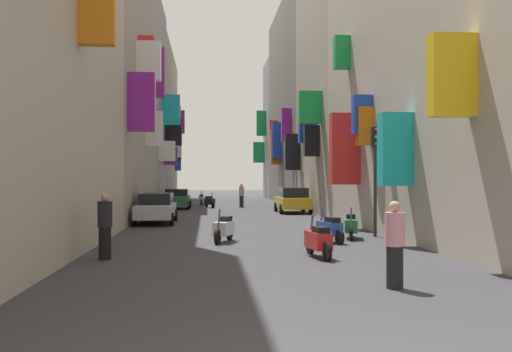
# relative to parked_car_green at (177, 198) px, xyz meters

# --- Properties ---
(ground_plane) EXTENTS (140.00, 140.00, 0.00)m
(ground_plane) POSITION_rel_parked_car_green_xyz_m (3.70, -5.21, -0.74)
(ground_plane) COLOR #38383D
(building_left_mid_a) EXTENTS (7.19, 15.65, 13.96)m
(building_left_mid_a) POSITION_rel_parked_car_green_xyz_m (-4.29, -8.57, 6.24)
(building_left_mid_a) COLOR #9E9384
(building_left_mid_a) RESTS_ON ground
(building_left_mid_b) EXTENTS (7.36, 8.27, 15.62)m
(building_left_mid_b) POSITION_rel_parked_car_green_xyz_m (-4.28, 3.41, 7.05)
(building_left_mid_b) COLOR gray
(building_left_mid_b) RESTS_ON ground
(building_left_mid_c) EXTENTS (7.31, 17.25, 14.82)m
(building_left_mid_c) POSITION_rel_parked_car_green_xyz_m (-4.29, 16.16, 6.66)
(building_left_mid_c) COLOR #9E9384
(building_left_mid_c) RESTS_ON ground
(building_right_mid_a) EXTENTS (7.25, 13.57, 14.05)m
(building_right_mid_a) POSITION_rel_parked_car_green_xyz_m (11.68, -16.99, 6.27)
(building_right_mid_a) COLOR #B2A899
(building_right_mid_a) RESTS_ON ground
(building_right_mid_b) EXTENTS (7.33, 10.79, 19.49)m
(building_right_mid_b) POSITION_rel_parked_car_green_xyz_m (11.69, -4.81, 8.98)
(building_right_mid_b) COLOR #9E9384
(building_right_mid_b) RESTS_ON ground
(building_right_mid_c) EXTENTS (6.89, 18.03, 17.92)m
(building_right_mid_c) POSITION_rel_parked_car_green_xyz_m (11.69, 9.60, 8.21)
(building_right_mid_c) COLOR slate
(building_right_mid_c) RESTS_ON ground
(building_right_far) EXTENTS (7.26, 6.17, 15.23)m
(building_right_far) POSITION_rel_parked_car_green_xyz_m (11.68, 21.71, 6.87)
(building_right_far) COLOR gray
(building_right_far) RESTS_ON ground
(parked_car_green) EXTENTS (1.95, 4.16, 1.40)m
(parked_car_green) POSITION_rel_parked_car_green_xyz_m (0.00, 0.00, 0.00)
(parked_car_green) COLOR #236638
(parked_car_green) RESTS_ON ground
(parked_car_silver) EXTENTS (1.83, 4.48, 1.43)m
(parked_car_silver) POSITION_rel_parked_car_green_xyz_m (-0.27, -13.05, 0.01)
(parked_car_silver) COLOR #B7B7BC
(parked_car_silver) RESTS_ON ground
(parked_car_yellow) EXTENTS (1.97, 3.94, 1.57)m
(parked_car_yellow) POSITION_rel_parked_car_green_xyz_m (7.47, -5.64, 0.07)
(parked_car_yellow) COLOR gold
(parked_car_yellow) RESTS_ON ground
(scooter_white) EXTENTS (0.77, 1.76, 1.13)m
(scooter_white) POSITION_rel_parked_car_green_xyz_m (2.71, -21.26, -0.28)
(scooter_white) COLOR silver
(scooter_white) RESTS_ON ground
(scooter_green) EXTENTS (0.71, 1.93, 1.13)m
(scooter_green) POSITION_rel_parked_car_green_xyz_m (7.23, -20.52, -0.28)
(scooter_green) COLOR #287F3D
(scooter_green) RESTS_ON ground
(scooter_blue) EXTENTS (0.72, 1.84, 1.13)m
(scooter_blue) POSITION_rel_parked_car_green_xyz_m (6.21, -21.64, -0.28)
(scooter_blue) COLOR #2D4CAD
(scooter_blue) RESTS_ON ground
(scooter_silver) EXTENTS (0.47, 1.86, 1.13)m
(scooter_silver) POSITION_rel_parked_car_green_xyz_m (1.69, 5.50, -0.28)
(scooter_silver) COLOR #ADADB2
(scooter_silver) RESTS_ON ground
(scooter_red) EXTENTS (0.58, 1.88, 1.13)m
(scooter_red) POSITION_rel_parked_car_green_xyz_m (5.12, -25.12, -0.28)
(scooter_red) COLOR red
(scooter_red) RESTS_ON ground
(scooter_black) EXTENTS (0.80, 1.79, 1.13)m
(scooter_black) POSITION_rel_parked_car_green_xyz_m (2.33, 0.88, -0.28)
(scooter_black) COLOR black
(scooter_black) RESTS_ON ground
(pedestrian_crossing) EXTENTS (0.50, 0.50, 1.69)m
(pedestrian_crossing) POSITION_rel_parked_car_green_xyz_m (5.75, -29.36, 0.10)
(pedestrian_crossing) COLOR black
(pedestrian_crossing) RESTS_ON ground
(pedestrian_near_left) EXTENTS (0.47, 0.47, 1.76)m
(pedestrian_near_left) POSITION_rel_parked_car_green_xyz_m (-0.53, -24.96, 0.13)
(pedestrian_near_left) COLOR black
(pedestrian_near_left) RESTS_ON ground
(pedestrian_near_right) EXTENTS (0.50, 0.50, 1.76)m
(pedestrian_near_right) POSITION_rel_parked_car_green_xyz_m (4.70, 1.29, 0.14)
(pedestrian_near_right) COLOR #262626
(pedestrian_near_right) RESTS_ON ground
(traffic_light_near_corner) EXTENTS (0.26, 0.34, 4.02)m
(traffic_light_near_corner) POSITION_rel_parked_car_green_xyz_m (8.27, -20.03, 2.01)
(traffic_light_near_corner) COLOR #2D2D2D
(traffic_light_near_corner) RESTS_ON ground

